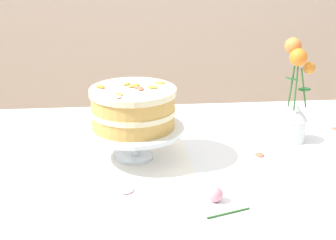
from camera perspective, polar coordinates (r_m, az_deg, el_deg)
name	(u,v)px	position (r m, az deg, el deg)	size (l,w,h in m)	color
dining_table	(191,190)	(1.53, 2.57, -7.76)	(1.40, 1.00, 0.74)	white
linen_napkin	(134,158)	(1.51, -3.75, -4.26)	(0.32, 0.32, 0.00)	white
cake_stand	(134,132)	(1.47, -3.82, -1.36)	(0.29, 0.29, 0.10)	silver
layer_cake	(133,108)	(1.45, -3.89, 1.38)	(0.24, 0.24, 0.12)	tan
flower_vase	(295,103)	(1.63, 13.88, 1.83)	(0.10, 0.09, 0.33)	silver
fallen_rose	(216,195)	(1.27, 5.31, -8.29)	(0.11, 0.10, 0.04)	#2D6028
loose_petal_0	(260,155)	(1.54, 10.12, -3.84)	(0.03, 0.03, 0.01)	#E56B51
loose_petal_1	(127,191)	(1.32, -4.52, -7.88)	(0.04, 0.03, 0.01)	pink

